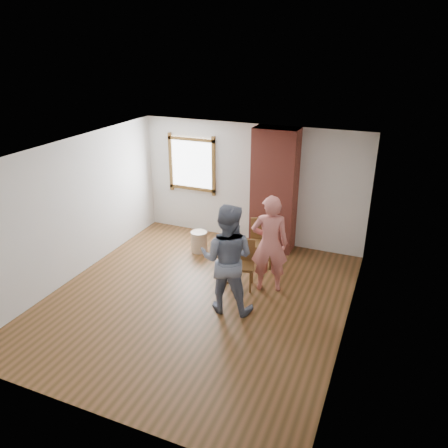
{
  "coord_description": "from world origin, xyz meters",
  "views": [
    {
      "loc": [
        2.93,
        -5.81,
        4.2
      ],
      "look_at": [
        0.18,
        0.8,
        1.15
      ],
      "focal_mm": 35.0,
      "sensor_mm": 36.0,
      "label": 1
    }
  ],
  "objects": [
    {
      "name": "brick_chimney",
      "position": [
        0.6,
        2.5,
        1.3
      ],
      "size": [
        0.9,
        0.5,
        2.6
      ],
      "primitive_type": "cube",
      "color": "#A9493C",
      "rests_on": "ground"
    },
    {
      "name": "room_shell",
      "position": [
        -0.06,
        0.61,
        1.81
      ],
      "size": [
        5.04,
        5.52,
        2.62
      ],
      "color": "silver",
      "rests_on": "ground"
    },
    {
      "name": "dining_chair_left",
      "position": [
        0.61,
        1.7,
        0.53
      ],
      "size": [
        0.56,
        0.56,
        0.94
      ],
      "rotation": [
        0.0,
        0.0,
        0.34
      ],
      "color": "brown",
      "rests_on": "ground"
    },
    {
      "name": "person_pink",
      "position": [
        1.03,
        0.84,
        0.9
      ],
      "size": [
        0.75,
        0.61,
        1.79
      ],
      "primitive_type": "imported",
      "rotation": [
        0.0,
        0.0,
        3.46
      ],
      "color": "#CD6E66",
      "rests_on": "ground"
    },
    {
      "name": "side_table",
      "position": [
        0.17,
        0.78,
        0.4
      ],
      "size": [
        0.4,
        0.4,
        0.6
      ],
      "color": "brown",
      "rests_on": "ground"
    },
    {
      "name": "dark_pot",
      "position": [
        -0.4,
        2.4,
        0.08
      ],
      "size": [
        0.21,
        0.21,
        0.16
      ],
      "primitive_type": "cylinder",
      "rotation": [
        0.0,
        0.0,
        0.4
      ],
      "color": "black",
      "rests_on": "ground"
    },
    {
      "name": "cake_slice",
      "position": [
        0.18,
        0.78,
        0.64
      ],
      "size": [
        0.08,
        0.07,
        0.06
      ],
      "primitive_type": "cube",
      "color": "white",
      "rests_on": "cake_plate"
    },
    {
      "name": "ground",
      "position": [
        0.0,
        0.0,
        0.0
      ],
      "size": [
        5.5,
        5.5,
        0.0
      ],
      "primitive_type": "plane",
      "color": "brown",
      "rests_on": "ground"
    },
    {
      "name": "cake_plate",
      "position": [
        0.17,
        0.78,
        0.6
      ],
      "size": [
        0.18,
        0.18,
        0.01
      ],
      "primitive_type": "cylinder",
      "color": "white",
      "rests_on": "side_table"
    },
    {
      "name": "man",
      "position": [
        0.58,
        -0.04,
        0.93
      ],
      "size": [
        0.99,
        0.82,
        1.87
      ],
      "primitive_type": "imported",
      "rotation": [
        0.0,
        0.0,
        3.27
      ],
      "color": "#151D3A",
      "rests_on": "ground"
    },
    {
      "name": "stoneware_crock",
      "position": [
        -0.78,
        1.73,
        0.22
      ],
      "size": [
        0.45,
        0.45,
        0.45
      ],
      "primitive_type": "cylinder",
      "rotation": [
        0.0,
        0.0,
        0.36
      ],
      "color": "tan",
      "rests_on": "ground"
    },
    {
      "name": "dining_chair_right",
      "position": [
        0.56,
        0.77,
        0.49
      ],
      "size": [
        0.49,
        0.49,
        0.88
      ],
      "rotation": [
        0.0,
        0.0,
        0.23
      ],
      "color": "brown",
      "rests_on": "ground"
    }
  ]
}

